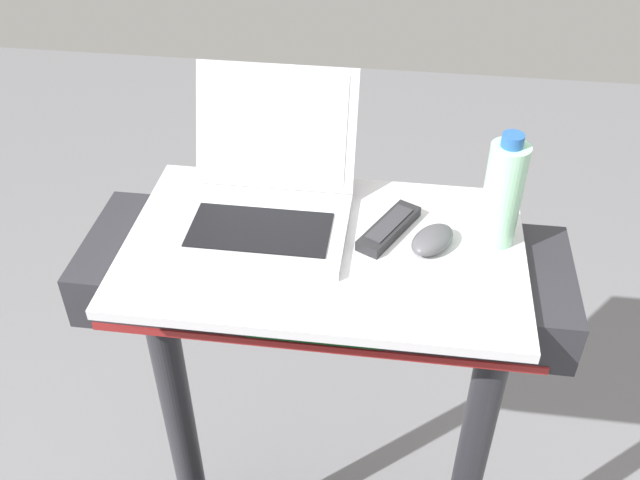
{
  "coord_description": "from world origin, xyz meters",
  "views": [
    {
      "loc": [
        0.13,
        -0.3,
        2.0
      ],
      "look_at": [
        0.0,
        0.65,
        1.24
      ],
      "focal_mm": 40.24,
      "sensor_mm": 36.0,
      "label": 1
    }
  ],
  "objects_px": {
    "tv_remote": "(389,228)",
    "laptop": "(267,194)",
    "computer_mouse": "(432,240)",
    "water_bottle": "(503,193)"
  },
  "relations": [
    {
      "from": "laptop",
      "to": "tv_remote",
      "type": "xyz_separation_m",
      "value": [
        0.23,
        -0.02,
        -0.04
      ]
    },
    {
      "from": "computer_mouse",
      "to": "laptop",
      "type": "bearing_deg",
      "value": -157.49
    },
    {
      "from": "tv_remote",
      "to": "laptop",
      "type": "bearing_deg",
      "value": 174.28
    },
    {
      "from": "laptop",
      "to": "water_bottle",
      "type": "xyz_separation_m",
      "value": [
        0.42,
        -0.02,
        0.05
      ]
    },
    {
      "from": "computer_mouse",
      "to": "water_bottle",
      "type": "distance_m",
      "value": 0.15
    },
    {
      "from": "computer_mouse",
      "to": "tv_remote",
      "type": "bearing_deg",
      "value": -169.48
    },
    {
      "from": "water_bottle",
      "to": "tv_remote",
      "type": "xyz_separation_m",
      "value": [
        -0.19,
        -0.01,
        -0.09
      ]
    },
    {
      "from": "computer_mouse",
      "to": "water_bottle",
      "type": "relative_size",
      "value": 0.46
    },
    {
      "from": "water_bottle",
      "to": "tv_remote",
      "type": "height_order",
      "value": "water_bottle"
    },
    {
      "from": "tv_remote",
      "to": "water_bottle",
      "type": "bearing_deg",
      "value": 1.68
    }
  ]
}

